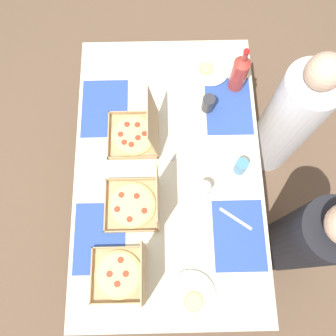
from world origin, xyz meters
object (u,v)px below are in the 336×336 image
Objects in this scene: diner_left_seat at (287,122)px; diner_right_seat at (302,239)px; pizza_box_center at (137,133)px; cup_clear_left at (241,166)px; cup_dark at (203,189)px; plate_near_right at (210,70)px; soda_bottle at (239,73)px; plate_far_right at (191,296)px; cup_clear_right at (208,104)px; pizza_box_edge_far at (124,274)px; pizza_box_corner_right at (137,204)px.

diner_right_seat is at bearing -0.00° from diner_left_seat.
pizza_box_center is 0.58m from cup_clear_left.
diner_left_seat is (-0.50, 0.58, -0.28)m from cup_dark.
pizza_box_center is 0.27× the size of diner_right_seat.
plate_near_right is at bearing -114.66° from diner_left_seat.
soda_bottle is 0.52m from cup_clear_left.
soda_bottle is at bearing 165.26° from plate_far_right.
plate_near_right is 0.74m from cup_dark.
cup_dark is (0.63, -0.22, -0.08)m from soda_bottle.
cup_clear_right reaches higher than cup_dark.
plate_far_right is (0.84, 0.26, -0.04)m from pizza_box_center.
plate_far_right is 0.70m from cup_clear_left.
diner_right_seat reaches higher than plate_near_right.
plate_near_right is 0.63m from cup_clear_left.
pizza_box_center is 0.98m from diner_left_seat.
diner_right_seat is at bearing 22.85° from soda_bottle.
pizza_box_edge_far is 1.39× the size of plate_near_right.
cup_clear_left is (-0.19, 0.54, 0.00)m from pizza_box_corner_right.
pizza_box_corner_right is at bearing -38.73° from soda_bottle.
diner_right_seat is at bearing 59.10° from pizza_box_center.
pizza_box_edge_far is 0.93× the size of soda_bottle.
pizza_box_corner_right is at bearing -27.63° from plate_near_right.
cup_dark is 0.82m from diner_left_seat.
diner_right_seat is (0.73, -0.00, -0.02)m from diner_left_seat.
plate_near_right is at bearing 157.12° from pizza_box_edge_far.
plate_near_right and plate_far_right have the same top height.
plate_far_right is 0.74× the size of soda_bottle.
plate_far_right is 0.21× the size of diner_right_seat.
pizza_box_corner_right is 2.98× the size of cup_dark.
pizza_box_corner_right reaches higher than cup_clear_left.
pizza_box_edge_far is 0.80m from cup_clear_left.
pizza_box_corner_right is 0.39m from pizza_box_center.
diner_left_seat is (-1.02, 0.66, -0.24)m from plate_far_right.
cup_dark is at bearing -6.01° from cup_clear_right.
cup_clear_left is 0.09× the size of diner_left_seat.
diner_left_seat is at bearing 65.34° from plate_near_right.
pizza_box_edge_far is at bearing -10.51° from pizza_box_corner_right.
soda_bottle reaches higher than cup_dark.
pizza_box_edge_far is 0.57m from cup_dark.
pizza_box_edge_far is (0.73, -0.06, -0.00)m from pizza_box_center.
pizza_box_center is 0.26× the size of diner_left_seat.
pizza_box_corner_right is at bearing -35.05° from cup_clear_right.
soda_bottle is (-1.15, 0.30, 0.12)m from plate_far_right.
pizza_box_center reaches higher than pizza_box_edge_far.
diner_left_seat is (-0.18, 0.92, -0.28)m from pizza_box_center.
diner_right_seat is (-0.18, 0.98, -0.30)m from pizza_box_edge_far.
diner_right_seat reaches higher than cup_dark.
cup_clear_right is at bearing 112.83° from pizza_box_center.
cup_clear_right is at bearing 144.95° from pizza_box_corner_right.
soda_bottle reaches higher than plate_far_right.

